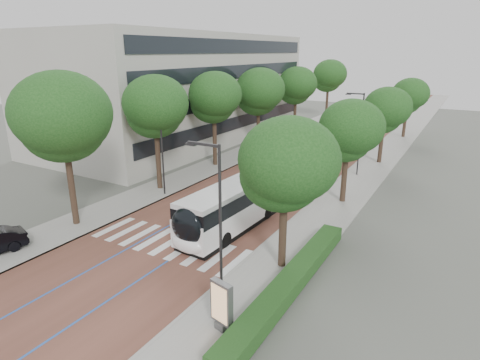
# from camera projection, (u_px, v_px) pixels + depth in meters

# --- Properties ---
(ground) EXTENTS (160.00, 160.00, 0.00)m
(ground) POSITION_uv_depth(u_px,v_px,m) (157.00, 249.00, 25.20)
(ground) COLOR #51544C
(ground) RESTS_ON ground
(road) EXTENTS (11.00, 140.00, 0.02)m
(road) POSITION_uv_depth(u_px,v_px,m) (342.00, 137.00, 58.11)
(road) COLOR #553126
(road) RESTS_ON ground
(sidewalk_left) EXTENTS (4.00, 140.00, 0.12)m
(sidewalk_left) POSITION_uv_depth(u_px,v_px,m) (294.00, 131.00, 61.68)
(sidewalk_left) COLOR gray
(sidewalk_left) RESTS_ON ground
(sidewalk_right) EXTENTS (4.00, 140.00, 0.12)m
(sidewalk_right) POSITION_uv_depth(u_px,v_px,m) (396.00, 142.00, 54.51)
(sidewalk_right) COLOR gray
(sidewalk_right) RESTS_ON ground
(kerb_left) EXTENTS (0.20, 140.00, 0.14)m
(kerb_left) POSITION_uv_depth(u_px,v_px,m) (306.00, 133.00, 60.77)
(kerb_left) COLOR gray
(kerb_left) RESTS_ON ground
(kerb_right) EXTENTS (0.20, 140.00, 0.14)m
(kerb_right) POSITION_uv_depth(u_px,v_px,m) (382.00, 141.00, 55.41)
(kerb_right) COLOR gray
(kerb_right) RESTS_ON ground
(zebra_crossing) EXTENTS (10.55, 3.60, 0.01)m
(zebra_crossing) POSITION_uv_depth(u_px,v_px,m) (169.00, 243.00, 25.92)
(zebra_crossing) COLOR silver
(zebra_crossing) RESTS_ON ground
(lane_line_left) EXTENTS (0.12, 126.00, 0.01)m
(lane_line_left) POSITION_uv_depth(u_px,v_px,m) (331.00, 136.00, 58.87)
(lane_line_left) COLOR #2253AA
(lane_line_left) RESTS_ON road
(lane_line_right) EXTENTS (0.12, 126.00, 0.01)m
(lane_line_right) POSITION_uv_depth(u_px,v_px,m) (353.00, 138.00, 57.34)
(lane_line_right) COLOR #2253AA
(lane_line_right) RESTS_ON road
(office_building) EXTENTS (18.11, 40.00, 14.00)m
(office_building) POSITION_uv_depth(u_px,v_px,m) (182.00, 88.00, 55.39)
(office_building) COLOR #A09E94
(office_building) RESTS_ON ground
(hedge) EXTENTS (1.20, 14.00, 0.80)m
(hedge) POSITION_uv_depth(u_px,v_px,m) (290.00, 282.00, 20.69)
(hedge) COLOR #1C4518
(hedge) RESTS_ON sidewalk_right
(streetlight_near) EXTENTS (1.82, 0.20, 8.00)m
(streetlight_near) POSITION_uv_depth(u_px,v_px,m) (217.00, 215.00, 18.08)
(streetlight_near) COLOR #2B2A2D
(streetlight_near) RESTS_ON sidewalk_right
(streetlight_far) EXTENTS (1.82, 0.20, 8.00)m
(streetlight_far) POSITION_uv_depth(u_px,v_px,m) (359.00, 128.00, 38.65)
(streetlight_far) COLOR #2B2A2D
(streetlight_far) RESTS_ON sidewalk_right
(lamp_post_left) EXTENTS (0.14, 0.14, 8.00)m
(lamp_post_left) POSITION_uv_depth(u_px,v_px,m) (162.00, 148.00, 33.43)
(lamp_post_left) COLOR #2B2A2D
(lamp_post_left) RESTS_ON sidewalk_left
(trees_left) EXTENTS (6.44, 61.18, 10.18)m
(trees_left) POSITION_uv_depth(u_px,v_px,m) (244.00, 94.00, 46.69)
(trees_left) COLOR black
(trees_left) RESTS_ON ground
(trees_right) EXTENTS (5.39, 47.21, 8.18)m
(trees_right) POSITION_uv_depth(u_px,v_px,m) (369.00, 121.00, 36.99)
(trees_right) COLOR black
(trees_right) RESTS_ON ground
(lead_bus) EXTENTS (3.43, 18.50, 3.20)m
(lead_bus) POSITION_uv_depth(u_px,v_px,m) (259.00, 192.00, 30.48)
(lead_bus) COLOR black
(lead_bus) RESTS_ON ground
(bus_queued_0) EXTENTS (3.30, 12.53, 3.20)m
(bus_queued_0) POSITION_uv_depth(u_px,v_px,m) (326.00, 150.00, 43.37)
(bus_queued_0) COLOR white
(bus_queued_0) RESTS_ON ground
(bus_queued_1) EXTENTS (2.90, 12.47, 3.20)m
(bus_queued_1) POSITION_uv_depth(u_px,v_px,m) (354.00, 130.00, 54.66)
(bus_queued_1) COLOR white
(bus_queued_1) RESTS_ON ground
(ad_panel) EXTENTS (1.17, 0.56, 2.35)m
(ad_panel) POSITION_uv_depth(u_px,v_px,m) (222.00, 305.00, 17.44)
(ad_panel) COLOR #59595B
(ad_panel) RESTS_ON sidewalk_right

